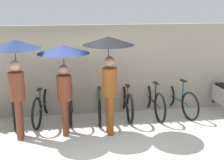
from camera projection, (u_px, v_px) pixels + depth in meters
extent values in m
plane|color=beige|center=(92.00, 149.00, 6.24)|extent=(30.00, 30.00, 0.00)
cube|color=gray|center=(83.00, 70.00, 7.91)|extent=(14.04, 0.12, 2.28)
torus|color=black|center=(12.00, 101.00, 7.93)|extent=(0.20, 0.77, 0.77)
torus|color=black|center=(14.00, 115.00, 6.98)|extent=(0.20, 0.77, 0.77)
cylinder|color=black|center=(13.00, 108.00, 7.46)|extent=(0.23, 1.03, 0.04)
cylinder|color=black|center=(13.00, 100.00, 7.23)|extent=(0.04, 0.04, 0.49)
cube|color=black|center=(12.00, 90.00, 7.16)|extent=(0.13, 0.21, 0.03)
cylinder|color=black|center=(11.00, 90.00, 7.85)|extent=(0.04, 0.04, 0.58)
cylinder|color=black|center=(10.00, 79.00, 7.77)|extent=(0.44, 0.11, 0.03)
torus|color=black|center=(48.00, 99.00, 8.09)|extent=(0.20, 0.76, 0.76)
torus|color=black|center=(37.00, 114.00, 7.08)|extent=(0.20, 0.76, 0.76)
cylinder|color=#19662D|center=(43.00, 106.00, 7.59)|extent=(0.23, 1.04, 0.04)
cylinder|color=#19662D|center=(40.00, 99.00, 7.35)|extent=(0.04, 0.04, 0.46)
cube|color=black|center=(39.00, 89.00, 7.28)|extent=(0.13, 0.21, 0.03)
cylinder|color=#19662D|center=(47.00, 89.00, 8.02)|extent=(0.04, 0.04, 0.58)
cylinder|color=#19662D|center=(47.00, 78.00, 7.94)|extent=(0.44, 0.11, 0.03)
torus|color=black|center=(72.00, 98.00, 8.20)|extent=(0.09, 0.75, 0.75)
torus|color=black|center=(71.00, 112.00, 7.22)|extent=(0.09, 0.75, 0.75)
cylinder|color=maroon|center=(71.00, 104.00, 7.71)|extent=(0.09, 1.02, 0.04)
cylinder|color=maroon|center=(71.00, 97.00, 7.48)|extent=(0.04, 0.04, 0.49)
cube|color=black|center=(70.00, 87.00, 7.41)|extent=(0.10, 0.20, 0.03)
cylinder|color=maroon|center=(71.00, 86.00, 8.11)|extent=(0.04, 0.04, 0.66)
cylinder|color=maroon|center=(71.00, 74.00, 8.02)|extent=(0.44, 0.05, 0.03)
torus|color=black|center=(99.00, 99.00, 8.28)|extent=(0.13, 0.67, 0.67)
torus|color=black|center=(100.00, 113.00, 7.23)|extent=(0.13, 0.67, 0.67)
cylinder|color=#19662D|center=(99.00, 105.00, 7.76)|extent=(0.15, 1.09, 0.04)
cylinder|color=#19662D|center=(99.00, 98.00, 7.51)|extent=(0.04, 0.04, 0.49)
cube|color=black|center=(99.00, 88.00, 7.44)|extent=(0.11, 0.21, 0.03)
cylinder|color=#19662D|center=(99.00, 87.00, 8.19)|extent=(0.04, 0.04, 0.66)
cylinder|color=#19662D|center=(99.00, 75.00, 8.11)|extent=(0.44, 0.07, 0.03)
torus|color=black|center=(123.00, 95.00, 8.41)|extent=(0.08, 0.76, 0.76)
torus|color=black|center=(130.00, 109.00, 7.40)|extent=(0.08, 0.76, 0.76)
cylinder|color=brown|center=(126.00, 102.00, 7.91)|extent=(0.06, 1.06, 0.04)
cylinder|color=brown|center=(127.00, 95.00, 7.67)|extent=(0.04, 0.04, 0.46)
cube|color=black|center=(128.00, 86.00, 7.60)|extent=(0.10, 0.20, 0.03)
cylinder|color=brown|center=(123.00, 85.00, 8.33)|extent=(0.04, 0.04, 0.61)
cylinder|color=brown|center=(123.00, 73.00, 8.25)|extent=(0.44, 0.04, 0.03)
torus|color=black|center=(146.00, 95.00, 8.50)|extent=(0.10, 0.75, 0.74)
torus|color=black|center=(160.00, 108.00, 7.48)|extent=(0.10, 0.75, 0.74)
cylinder|color=black|center=(153.00, 101.00, 7.99)|extent=(0.09, 1.07, 0.04)
cylinder|color=black|center=(155.00, 94.00, 7.75)|extent=(0.04, 0.04, 0.51)
cube|color=black|center=(156.00, 83.00, 7.67)|extent=(0.10, 0.20, 0.03)
cylinder|color=black|center=(146.00, 84.00, 8.42)|extent=(0.04, 0.04, 0.59)
cylinder|color=black|center=(147.00, 74.00, 8.34)|extent=(0.44, 0.05, 0.03)
torus|color=black|center=(167.00, 94.00, 8.60)|extent=(0.21, 0.72, 0.72)
torus|color=black|center=(190.00, 106.00, 7.63)|extent=(0.21, 0.72, 0.72)
cylinder|color=#19478C|center=(178.00, 100.00, 8.12)|extent=(0.27, 1.06, 0.04)
cylinder|color=#19478C|center=(183.00, 92.00, 7.88)|extent=(0.04, 0.04, 0.54)
cube|color=black|center=(183.00, 81.00, 7.80)|extent=(0.13, 0.21, 0.03)
cylinder|color=#19478C|center=(168.00, 83.00, 8.52)|extent=(0.04, 0.04, 0.61)
cylinder|color=#19478C|center=(168.00, 72.00, 8.44)|extent=(0.44, 0.12, 0.03)
cylinder|color=brown|center=(19.00, 121.00, 6.54)|extent=(0.13, 0.13, 0.87)
cylinder|color=brown|center=(20.00, 118.00, 6.71)|extent=(0.13, 0.13, 0.87)
cylinder|color=brown|center=(17.00, 86.00, 6.43)|extent=(0.32, 0.32, 0.59)
sphere|color=tan|center=(15.00, 66.00, 6.31)|extent=(0.23, 0.23, 0.23)
cylinder|color=#332D28|center=(16.00, 66.00, 6.45)|extent=(0.02, 0.02, 0.73)
cone|color=#19234C|center=(14.00, 44.00, 6.33)|extent=(1.07, 1.07, 0.18)
cylinder|color=brown|center=(65.00, 119.00, 6.73)|extent=(0.13, 0.13, 0.80)
cylinder|color=brown|center=(66.00, 116.00, 6.91)|extent=(0.13, 0.13, 0.80)
cylinder|color=brown|center=(64.00, 88.00, 6.64)|extent=(0.32, 0.32, 0.54)
sphere|color=tan|center=(63.00, 70.00, 6.53)|extent=(0.21, 0.21, 0.21)
cylinder|color=#332D28|center=(64.00, 69.00, 6.68)|extent=(0.02, 0.02, 0.69)
cone|color=#19234C|center=(63.00, 49.00, 6.56)|extent=(1.11, 1.11, 0.18)
cylinder|color=brown|center=(111.00, 116.00, 6.77)|extent=(0.13, 0.13, 0.89)
cylinder|color=brown|center=(109.00, 113.00, 6.93)|extent=(0.13, 0.13, 0.89)
cylinder|color=brown|center=(110.00, 82.00, 6.65)|extent=(0.32, 0.32, 0.60)
sphere|color=#997051|center=(110.00, 62.00, 6.53)|extent=(0.23, 0.23, 0.23)
cylinder|color=#332D28|center=(108.00, 62.00, 6.67)|extent=(0.02, 0.02, 0.74)
cone|color=black|center=(108.00, 41.00, 6.55)|extent=(1.11, 1.11, 0.18)
torus|color=black|center=(209.00, 91.00, 8.83)|extent=(0.16, 0.76, 0.75)
cube|color=#ADA89E|center=(224.00, 95.00, 8.15)|extent=(0.31, 0.79, 0.44)
cylinder|color=#B2B2B7|center=(211.00, 72.00, 8.68)|extent=(0.58, 0.08, 0.03)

